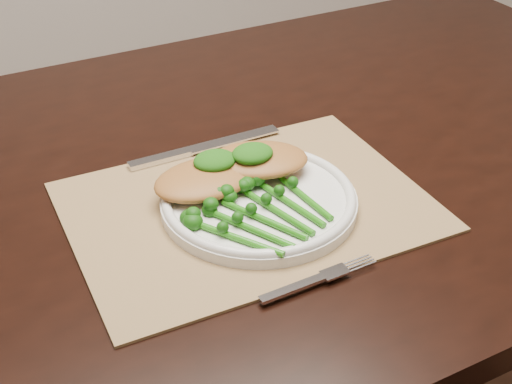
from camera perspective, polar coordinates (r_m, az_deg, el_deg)
name	(u,v)px	position (r m, az deg, el deg)	size (l,w,h in m)	color
dining_table	(245,344)	(1.25, -0.89, -12.07)	(1.68, 1.05, 0.75)	black
placemat	(248,206)	(0.92, -0.66, -1.15)	(0.45, 0.33, 0.00)	#91724A
dinner_plate	(259,199)	(0.91, 0.23, -0.59)	(0.25, 0.25, 0.02)	white
knife	(191,151)	(1.02, -5.21, 3.32)	(0.23, 0.04, 0.01)	silver
fork	(326,276)	(0.80, 5.60, -6.70)	(0.15, 0.03, 0.00)	silver
chicken_fillet_left	(205,179)	(0.92, -4.06, 1.05)	(0.14, 0.10, 0.03)	#A96C31
chicken_fillet_right	(258,160)	(0.94, 0.19, 2.61)	(0.13, 0.09, 0.03)	#A96C31
pesto_dollop_left	(215,161)	(0.92, -3.32, 2.52)	(0.06, 0.05, 0.02)	#114409
pesto_dollop_right	(252,153)	(0.93, -0.29, 3.11)	(0.06, 0.05, 0.02)	#114409
broccolini_bundle	(270,215)	(0.86, 1.15, -1.86)	(0.20, 0.21, 0.04)	#1C680D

